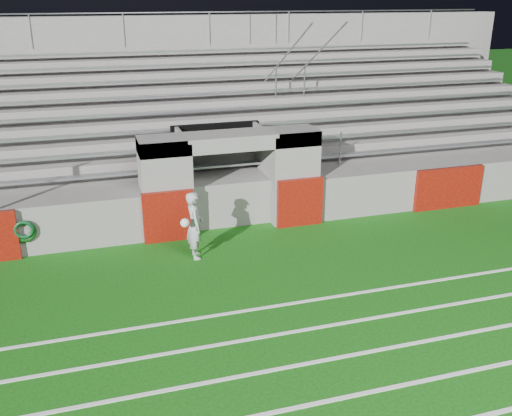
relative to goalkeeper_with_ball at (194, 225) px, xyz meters
name	(u,v)px	position (x,y,z in m)	size (l,w,h in m)	color
ground	(271,282)	(1.34, -1.78, -0.84)	(90.00, 90.00, 0.00)	#104E0D
stadium_structure	(198,136)	(1.34, 6.19, 0.65)	(26.00, 8.48, 5.42)	slate
goalkeeper_with_ball	(194,225)	(0.00, 0.00, 0.00)	(0.59, 0.70, 1.67)	#A1A7AA
hose_coil	(24,231)	(-3.92, 1.15, -0.13)	(0.56, 0.15, 0.58)	#0B380D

